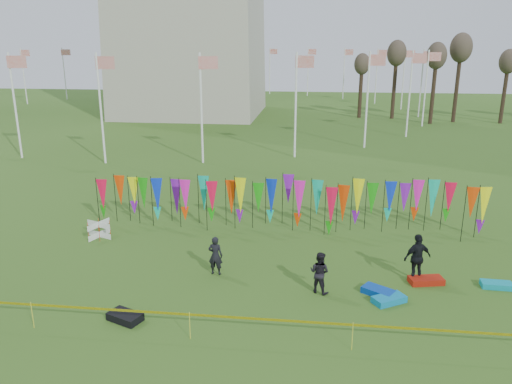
# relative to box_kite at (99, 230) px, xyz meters

# --- Properties ---
(ground) EXTENTS (160.00, 160.00, 0.00)m
(ground) POSITION_rel_box_kite_xyz_m (8.18, -5.61, -0.39)
(ground) COLOR #305417
(ground) RESTS_ON ground
(flagpole_ring) EXTENTS (57.40, 56.16, 8.00)m
(flagpole_ring) POSITION_rel_box_kite_xyz_m (-5.82, 42.39, 3.61)
(flagpole_ring) COLOR white
(flagpole_ring) RESTS_ON ground
(banner_row) EXTENTS (18.64, 0.64, 2.41)m
(banner_row) POSITION_rel_box_kite_xyz_m (8.46, 2.15, 1.14)
(banner_row) COLOR black
(banner_row) RESTS_ON ground
(caution_tape_near) EXTENTS (26.00, 0.02, 0.90)m
(caution_tape_near) POSITION_rel_box_kite_xyz_m (7.96, -7.56, 0.39)
(caution_tape_near) COLOR #F0E705
(caution_tape_near) RESTS_ON ground
(box_kite) EXTENTS (0.70, 0.70, 0.78)m
(box_kite) POSITION_rel_box_kite_xyz_m (0.00, 0.00, 0.00)
(box_kite) COLOR red
(box_kite) RESTS_ON ground
(person_left) EXTENTS (0.60, 0.47, 1.55)m
(person_left) POSITION_rel_box_kite_xyz_m (6.08, -3.10, 0.38)
(person_left) COLOR black
(person_left) RESTS_ON ground
(person_mid) EXTENTS (0.88, 0.75, 1.54)m
(person_mid) POSITION_rel_box_kite_xyz_m (10.05, -4.11, 0.38)
(person_mid) COLOR black
(person_mid) RESTS_ON ground
(person_right) EXTENTS (1.24, 0.98, 1.86)m
(person_right) POSITION_rel_box_kite_xyz_m (13.68, -2.76, 0.54)
(person_right) COLOR black
(person_right) RESTS_ON ground
(kite_bag_turquoise) EXTENTS (1.28, 1.08, 0.23)m
(kite_bag_turquoise) POSITION_rel_box_kite_xyz_m (12.46, -4.59, -0.28)
(kite_bag_turquoise) COLOR #0C84BA
(kite_bag_turquoise) RESTS_ON ground
(kite_bag_blue) EXTENTS (1.25, 1.10, 0.23)m
(kite_bag_blue) POSITION_rel_box_kite_xyz_m (12.16, -4.06, -0.27)
(kite_bag_blue) COLOR #0A41AF
(kite_bag_blue) RESTS_ON ground
(kite_bag_red) EXTENTS (1.34, 0.82, 0.23)m
(kite_bag_red) POSITION_rel_box_kite_xyz_m (14.03, -2.95, -0.28)
(kite_bag_red) COLOR #AD1B0B
(kite_bag_red) RESTS_ON ground
(kite_bag_black) EXTENTS (1.25, 1.00, 0.25)m
(kite_bag_black) POSITION_rel_box_kite_xyz_m (3.82, -6.79, -0.26)
(kite_bag_black) COLOR black
(kite_bag_black) RESTS_ON ground
(kite_bag_teal) EXTENTS (1.11, 0.57, 0.21)m
(kite_bag_teal) POSITION_rel_box_kite_xyz_m (16.53, -2.99, -0.29)
(kite_bag_teal) COLOR #0C9CB0
(kite_bag_teal) RESTS_ON ground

